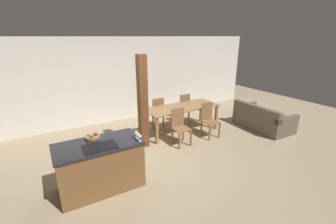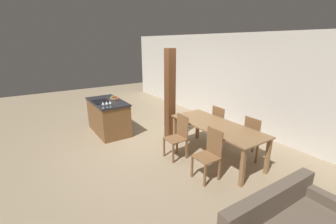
# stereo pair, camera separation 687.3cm
# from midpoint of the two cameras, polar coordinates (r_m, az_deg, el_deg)

# --- Properties ---
(ground_plane) EXTENTS (16.00, 16.00, 0.00)m
(ground_plane) POSITION_cam_midpoint_polar(r_m,az_deg,el_deg) (4.44, -43.59, -22.87)
(ground_plane) COLOR #9E896B
(wall_back) EXTENTS (11.20, 0.08, 2.70)m
(wall_back) POSITION_cam_midpoint_polar(r_m,az_deg,el_deg) (6.43, -41.31, 2.95)
(wall_back) COLOR silver
(wall_back) RESTS_ON ground_plane
(kitchen_island) EXTENTS (1.50, 0.79, 0.92)m
(kitchen_island) POSITION_cam_midpoint_polar(r_m,az_deg,el_deg) (4.37, -64.47, -22.28)
(kitchen_island) COLOR brown
(kitchen_island) RESTS_ON ground_plane
(fruit_bowl) EXTENTS (0.27, 0.27, 0.11)m
(fruit_bowl) POSITION_cam_midpoint_polar(r_m,az_deg,el_deg) (4.32, -65.13, -15.09)
(fruit_bowl) COLOR #99704C
(fruit_bowl) RESTS_ON kitchen_island
(wine_glass_near) EXTENTS (0.07, 0.07, 0.16)m
(wine_glass_near) POSITION_cam_midpoint_polar(r_m,az_deg,el_deg) (3.49, -60.89, -18.08)
(wine_glass_near) COLOR silver
(wine_glass_near) RESTS_ON kitchen_island
(wine_glass_middle) EXTENTS (0.07, 0.07, 0.16)m
(wine_glass_middle) POSITION_cam_midpoint_polar(r_m,az_deg,el_deg) (3.56, -60.20, -17.34)
(wine_glass_middle) COLOR silver
(wine_glass_middle) RESTS_ON kitchen_island
(wine_glass_far) EXTENTS (0.07, 0.07, 0.16)m
(wine_glass_far) POSITION_cam_midpoint_polar(r_m,az_deg,el_deg) (3.62, -59.54, -16.63)
(wine_glass_far) COLOR silver
(wine_glass_far) RESTS_ON kitchen_island
(dining_table) EXTENTS (2.16, 0.86, 0.77)m
(dining_table) POSITION_cam_midpoint_polar(r_m,az_deg,el_deg) (4.65, -25.72, -7.46)
(dining_table) COLOR olive
(dining_table) RESTS_ON ground_plane
(dining_chair_near_left) EXTENTS (0.40, 0.40, 0.96)m
(dining_chair_near_left) POSITION_cam_midpoint_polar(r_m,az_deg,el_deg) (4.16, -31.25, -14.40)
(dining_chair_near_left) COLOR brown
(dining_chair_near_left) RESTS_ON ground_plane
(dining_chair_near_right) EXTENTS (0.40, 0.40, 0.96)m
(dining_chair_near_right) POSITION_cam_midpoint_polar(r_m,az_deg,el_deg) (4.20, -17.74, -12.05)
(dining_chair_near_right) COLOR brown
(dining_chair_near_right) RESTS_ON ground_plane
(dining_chair_far_left) EXTENTS (0.40, 0.40, 0.96)m
(dining_chair_far_left) POSITION_cam_midpoint_polar(r_m,az_deg,el_deg) (5.33, -31.37, -7.26)
(dining_chair_far_left) COLOR brown
(dining_chair_far_left) RESTS_ON ground_plane
(dining_chair_far_right) EXTENTS (0.40, 0.40, 0.96)m
(dining_chair_far_right) POSITION_cam_midpoint_polar(r_m,az_deg,el_deg) (5.36, -21.01, -5.52)
(dining_chair_far_right) COLOR brown
(dining_chair_far_right) RESTS_ON ground_plane
(couch) EXTENTS (0.98, 1.67, 0.77)m
(couch) POSITION_cam_midpoint_polar(r_m,az_deg,el_deg) (4.65, 6.38, -11.21)
(couch) COLOR brown
(couch) RESTS_ON ground_plane
(timber_post) EXTENTS (0.21, 0.21, 2.32)m
(timber_post) POSITION_cam_midpoint_polar(r_m,az_deg,el_deg) (4.36, -44.08, -5.87)
(timber_post) COLOR brown
(timber_post) RESTS_ON ground_plane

